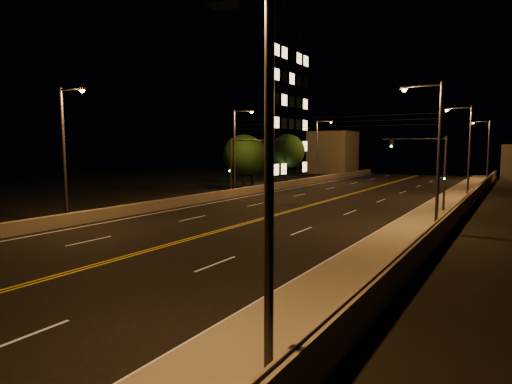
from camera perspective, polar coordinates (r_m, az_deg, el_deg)
The scene contains 22 objects.
road at distance 29.99m, azimuth -1.23°, elevation -4.17°, with size 18.00×120.00×0.02m, color black.
sidewalk at distance 25.82m, azimuth 19.40°, elevation -5.89°, with size 3.60×120.00×0.30m, color gray.
curb at distance 26.28m, azimuth 15.39°, elevation -5.72°, with size 0.14×120.00×0.15m, color gray.
parapet_wall at distance 25.41m, azimuth 23.10°, elevation -4.73°, with size 0.30×120.00×1.00m, color gray.
jersey_barrier at distance 36.08m, azimuth -14.26°, elevation -1.94°, with size 0.45×120.00×0.86m, color gray.
distant_building_left at distance 86.96m, azimuth 10.21°, elevation 5.21°, with size 8.00×8.00×8.29m, color gray.
parapet_rail at distance 25.32m, azimuth 23.15°, elevation -3.55°, with size 0.06×0.06×120.00m, color black.
lane_markings at distance 29.93m, azimuth -1.31°, elevation -4.17°, with size 17.32×116.00×0.00m.
streetlight_0 at distance 8.75m, azimuth 0.21°, elevation 5.83°, with size 2.55×0.28×9.22m.
streetlight_1 at distance 28.55m, azimuth 22.70°, elevation 5.55°, with size 2.55×0.28×9.22m.
streetlight_2 at distance 46.26m, azimuth 26.28°, elevation 5.43°, with size 2.55×0.28×9.22m.
streetlight_3 at distance 72.89m, azimuth 28.37°, elevation 5.35°, with size 2.55×0.28×9.22m.
streetlight_4 at distance 31.51m, azimuth -23.99°, elevation 5.51°, with size 2.55×0.28×9.22m.
streetlight_5 at distance 46.04m, azimuth -2.61°, elevation 6.05°, with size 2.55×0.28×9.22m.
streetlight_6 at distance 65.14m, azimuth 8.33°, elevation 6.01°, with size 2.55×0.28×9.22m.
traffic_signal_right at distance 37.20m, azimuth 22.41°, elevation 3.39°, with size 5.11×0.31×6.17m.
traffic_signal_left at distance 44.36m, azimuth -2.36°, elevation 4.21°, with size 5.11×0.31×6.17m.
overhead_wires at distance 37.88m, azimuth 6.71°, elevation 9.15°, with size 22.00×0.03×0.83m.
building_tower at distance 71.95m, azimuth -4.41°, elevation 12.87°, with size 24.00×15.00×28.86m.
tree_0 at distance 51.87m, azimuth -1.65°, elevation 4.91°, with size 5.02×5.02×6.80m.
tree_1 at distance 58.29m, azimuth -0.46°, elevation 4.76°, with size 4.67×4.67×6.33m.
tree_2 at distance 66.56m, azimuth 4.23°, elevation 5.40°, with size 5.34×5.34×7.24m.
Camera 1 is at (16.11, -4.72, 5.36)m, focal length 30.00 mm.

